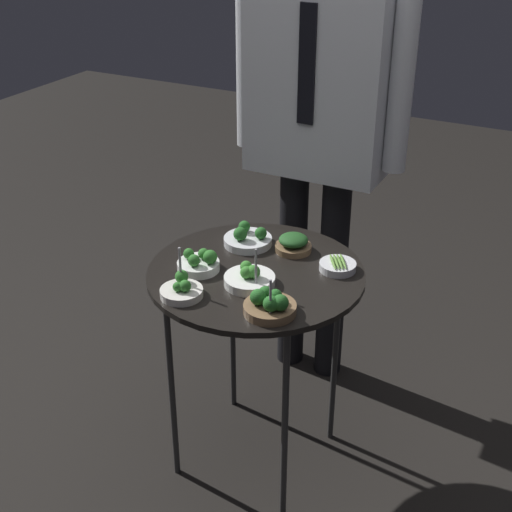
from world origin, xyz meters
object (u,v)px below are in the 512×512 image
(serving_cart, at_px, (256,287))
(bowl_broccoli_far_rim, at_px, (248,239))
(bowl_spinach_front_right, at_px, (293,244))
(bowl_broccoli_center, at_px, (182,289))
(bowl_asparagus_mid_left, at_px, (338,266))
(bowl_broccoli_mid_right, at_px, (250,278))
(bowl_broccoli_front_left, at_px, (270,305))
(waiter_figure, at_px, (319,105))
(bowl_broccoli_back_left, at_px, (199,263))

(serving_cart, relative_size, bowl_broccoli_far_rim, 4.73)
(bowl_spinach_front_right, relative_size, bowl_broccoli_center, 0.85)
(bowl_spinach_front_right, relative_size, bowl_broccoli_far_rim, 0.75)
(bowl_asparagus_mid_left, height_order, bowl_broccoli_center, bowl_broccoli_center)
(bowl_broccoli_mid_right, distance_m, bowl_broccoli_front_left, 0.16)
(bowl_spinach_front_right, bearing_deg, bowl_broccoli_far_rim, -169.47)
(serving_cart, height_order, bowl_broccoli_mid_right, bowl_broccoli_mid_right)
(bowl_broccoli_center, bearing_deg, bowl_broccoli_front_left, 6.79)
(bowl_broccoli_mid_right, xyz_separation_m, waiter_figure, (-0.07, 0.64, 0.33))
(bowl_asparagus_mid_left, bearing_deg, bowl_broccoli_mid_right, -134.58)
(bowl_spinach_front_right, bearing_deg, bowl_broccoli_front_left, -75.09)
(bowl_asparagus_mid_left, relative_size, bowl_broccoli_mid_right, 0.75)
(bowl_spinach_front_right, bearing_deg, bowl_broccoli_back_left, -129.46)
(waiter_figure, bearing_deg, bowl_broccoli_far_rim, -97.38)
(bowl_asparagus_mid_left, bearing_deg, bowl_broccoli_center, -134.73)
(bowl_broccoli_mid_right, relative_size, bowl_broccoli_far_rim, 0.96)
(bowl_broccoli_mid_right, bearing_deg, bowl_spinach_front_right, 84.23)
(bowl_broccoli_far_rim, bearing_deg, bowl_broccoli_back_left, -103.38)
(bowl_asparagus_mid_left, distance_m, bowl_broccoli_mid_right, 0.28)
(bowl_broccoli_mid_right, bearing_deg, serving_cart, 104.30)
(bowl_asparagus_mid_left, xyz_separation_m, bowl_broccoli_front_left, (-0.07, -0.31, 0.01))
(bowl_broccoli_far_rim, bearing_deg, bowl_broccoli_front_left, -53.66)
(serving_cart, distance_m, bowl_broccoli_center, 0.26)
(waiter_figure, bearing_deg, serving_cart, -85.14)
(serving_cart, relative_size, bowl_broccoli_mid_right, 4.91)
(serving_cart, xyz_separation_m, bowl_spinach_front_right, (0.05, 0.17, 0.08))
(bowl_broccoli_center, distance_m, waiter_figure, 0.85)
(bowl_spinach_front_right, height_order, bowl_broccoli_front_left, bowl_broccoli_front_left)
(bowl_broccoli_mid_right, bearing_deg, bowl_broccoli_back_left, 177.93)
(bowl_broccoli_front_left, height_order, waiter_figure, waiter_figure)
(bowl_spinach_front_right, distance_m, bowl_broccoli_back_left, 0.31)
(serving_cart, bearing_deg, bowl_broccoli_front_left, -53.51)
(bowl_asparagus_mid_left, relative_size, bowl_broccoli_far_rim, 0.72)
(bowl_asparagus_mid_left, height_order, bowl_broccoli_front_left, bowl_broccoli_front_left)
(serving_cart, height_order, bowl_broccoli_center, bowl_broccoli_center)
(bowl_broccoli_back_left, relative_size, bowl_asparagus_mid_left, 1.15)
(bowl_broccoli_back_left, relative_size, bowl_broccoli_far_rim, 0.82)
(bowl_broccoli_front_left, xyz_separation_m, waiter_figure, (-0.19, 0.75, 0.33))
(bowl_broccoli_mid_right, bearing_deg, bowl_broccoli_center, -134.95)
(bowl_broccoli_mid_right, relative_size, bowl_broccoli_center, 1.09)
(bowl_asparagus_mid_left, distance_m, bowl_broccoli_far_rim, 0.32)
(bowl_broccoli_back_left, bearing_deg, bowl_broccoli_mid_right, -2.07)
(bowl_spinach_front_right, distance_m, bowl_broccoli_center, 0.42)
(bowl_asparagus_mid_left, relative_size, bowl_broccoli_center, 0.81)
(bowl_spinach_front_right, xyz_separation_m, bowl_broccoli_far_rim, (-0.15, -0.03, -0.00))
(bowl_broccoli_back_left, height_order, bowl_broccoli_mid_right, bowl_broccoli_mid_right)
(bowl_broccoli_far_rim, relative_size, waiter_figure, 0.09)
(bowl_spinach_front_right, relative_size, bowl_broccoli_mid_right, 0.78)
(waiter_figure, bearing_deg, bowl_broccoli_back_left, -99.42)
(bowl_broccoli_front_left, bearing_deg, bowl_spinach_front_right, 104.91)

